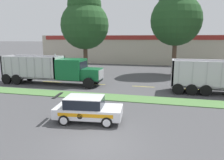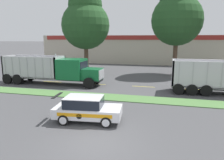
# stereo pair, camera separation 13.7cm
# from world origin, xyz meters

# --- Properties ---
(ground_plane) EXTENTS (600.00, 600.00, 0.00)m
(ground_plane) POSITION_xyz_m (0.00, 0.00, 0.00)
(ground_plane) COLOR #474749
(grass_verge) EXTENTS (120.00, 2.10, 0.06)m
(grass_verge) POSITION_xyz_m (0.00, 8.28, 0.03)
(grass_verge) COLOR #517F42
(grass_verge) RESTS_ON ground_plane
(centre_line_1) EXTENTS (2.40, 0.14, 0.01)m
(centre_line_1) POSITION_xyz_m (-15.34, 13.33, 0.00)
(centre_line_1) COLOR yellow
(centre_line_1) RESTS_ON ground_plane
(centre_line_2) EXTENTS (2.40, 0.14, 0.01)m
(centre_line_2) POSITION_xyz_m (-9.94, 13.33, 0.00)
(centre_line_2) COLOR yellow
(centre_line_2) RESTS_ON ground_plane
(centre_line_3) EXTENTS (2.40, 0.14, 0.01)m
(centre_line_3) POSITION_xyz_m (-4.54, 13.33, 0.00)
(centre_line_3) COLOR yellow
(centre_line_3) RESTS_ON ground_plane
(centre_line_4) EXTENTS (2.40, 0.14, 0.01)m
(centre_line_4) POSITION_xyz_m (0.86, 13.33, 0.00)
(centre_line_4) COLOR yellow
(centre_line_4) RESTS_ON ground_plane
(centre_line_5) EXTENTS (2.40, 0.14, 0.01)m
(centre_line_5) POSITION_xyz_m (6.26, 13.33, 0.00)
(centre_line_5) COLOR yellow
(centre_line_5) RESTS_ON ground_plane
(dump_truck_lead) EXTENTS (11.40, 2.75, 3.48)m
(dump_truck_lead) POSITION_xyz_m (-8.18, 12.24, 1.53)
(dump_truck_lead) COLOR black
(dump_truck_lead) RESTS_ON ground_plane
(rally_car) EXTENTS (4.30, 2.32, 1.59)m
(rally_car) POSITION_xyz_m (-1.47, 2.63, 0.81)
(rally_car) COLOR white
(rally_car) RESTS_ON ground_plane
(store_building_backdrop) EXTENTS (36.59, 12.10, 5.64)m
(store_building_backdrop) POSITION_xyz_m (-4.36, 38.59, 2.82)
(store_building_backdrop) COLOR #BCB29E
(store_building_backdrop) RESTS_ON ground_plane
(tree_behind_left) EXTENTS (6.93, 6.93, 12.69)m
(tree_behind_left) POSITION_xyz_m (4.18, 22.42, 8.18)
(tree_behind_left) COLOR brown
(tree_behind_left) RESTS_ON ground_plane
(tree_behind_right) EXTENTS (6.92, 6.92, 12.11)m
(tree_behind_right) POSITION_xyz_m (-8.55, 21.03, 7.60)
(tree_behind_right) COLOR brown
(tree_behind_right) RESTS_ON ground_plane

